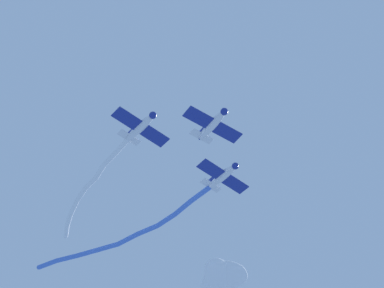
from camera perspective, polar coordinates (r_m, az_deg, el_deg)
airplane_lead at (r=72.98m, az=1.99°, el=1.89°), size 6.28×7.46×1.98m
airplane_left_wing at (r=78.88m, az=2.98°, el=-3.10°), size 6.52×7.09×1.98m
smoke_trail_left_wing at (r=87.72m, az=-6.55°, el=-8.74°), size 17.50×26.70×1.32m
airplane_right_wing at (r=73.84m, az=-4.96°, el=1.65°), size 6.55×7.07×1.98m
smoke_trail_right_wing at (r=82.73m, az=-9.97°, el=-4.45°), size 20.10×11.51×1.78m
cloud_west at (r=119.91m, az=2.87°, el=-12.54°), size 11.20×11.82×3.99m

